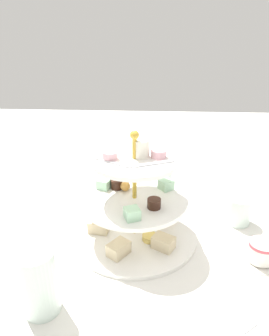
% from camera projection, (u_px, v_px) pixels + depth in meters
% --- Properties ---
extents(ground_plane, '(2.40, 2.40, 0.00)m').
position_uv_depth(ground_plane, '(134.00, 236.00, 0.79)').
color(ground_plane, silver).
extents(tiered_serving_stand, '(0.30, 0.30, 0.27)m').
position_uv_depth(tiered_serving_stand, '(135.00, 208.00, 0.76)').
color(tiered_serving_stand, white).
rests_on(tiered_serving_stand, ground_plane).
extents(water_glass_tall_right, '(0.07, 0.07, 0.13)m').
position_uv_depth(water_glass_tall_right, '(39.00, 282.00, 0.56)').
color(water_glass_tall_right, silver).
rests_on(water_glass_tall_right, ground_plane).
extents(water_glass_short_left, '(0.06, 0.06, 0.07)m').
position_uv_depth(water_glass_short_left, '(239.00, 210.00, 0.83)').
color(water_glass_short_left, silver).
rests_on(water_glass_short_left, ground_plane).
extents(teacup_with_saucer, '(0.09, 0.09, 0.05)m').
position_uv_depth(teacup_with_saucer, '(261.00, 253.00, 0.69)').
color(teacup_with_saucer, white).
rests_on(teacup_with_saucer, ground_plane).
extents(butter_knife_left, '(0.09, 0.16, 0.00)m').
position_uv_depth(butter_knife_left, '(35.00, 203.00, 0.93)').
color(butter_knife_left, silver).
rests_on(butter_knife_left, ground_plane).
extents(water_glass_mid_back, '(0.06, 0.06, 0.11)m').
position_uv_depth(water_glass_mid_back, '(163.00, 175.00, 0.98)').
color(water_glass_mid_back, silver).
rests_on(water_glass_mid_back, ground_plane).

